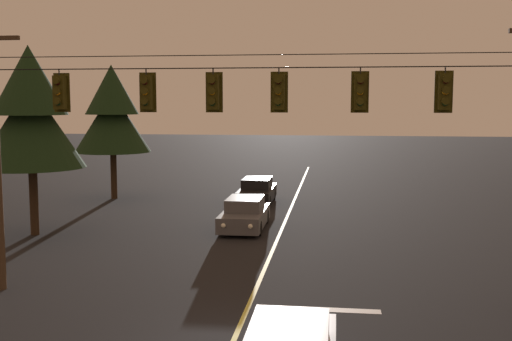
# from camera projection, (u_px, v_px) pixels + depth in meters

# --- Properties ---
(lane_centre_stripe) EXTENTS (0.14, 60.00, 0.01)m
(lane_centre_stripe) POSITION_uv_depth(u_px,v_px,m) (273.00, 249.00, 23.46)
(lane_centre_stripe) COLOR #D1C64C
(lane_centre_stripe) RESTS_ON ground
(stop_bar_paint) EXTENTS (3.40, 0.36, 0.01)m
(stop_bar_paint) POSITION_uv_depth(u_px,v_px,m) (318.00, 309.00, 16.71)
(stop_bar_paint) COLOR silver
(stop_bar_paint) RESTS_ON ground
(signal_span_assembly) EXTENTS (17.03, 0.32, 7.93)m
(signal_span_assembly) POSITION_uv_depth(u_px,v_px,m) (251.00, 156.00, 17.09)
(signal_span_assembly) COLOR #423021
(signal_span_assembly) RESTS_ON ground
(traffic_light_leftmost) EXTENTS (0.48, 0.41, 1.22)m
(traffic_light_leftmost) POSITION_uv_depth(u_px,v_px,m) (59.00, 92.00, 17.59)
(traffic_light_leftmost) COLOR black
(traffic_light_left_inner) EXTENTS (0.48, 0.41, 1.22)m
(traffic_light_left_inner) POSITION_uv_depth(u_px,v_px,m) (146.00, 92.00, 17.26)
(traffic_light_left_inner) COLOR black
(traffic_light_centre) EXTENTS (0.48, 0.41, 1.22)m
(traffic_light_centre) POSITION_uv_depth(u_px,v_px,m) (213.00, 92.00, 17.01)
(traffic_light_centre) COLOR black
(traffic_light_right_inner) EXTENTS (0.48, 0.41, 1.22)m
(traffic_light_right_inner) POSITION_uv_depth(u_px,v_px,m) (279.00, 92.00, 16.78)
(traffic_light_right_inner) COLOR black
(traffic_light_rightmost) EXTENTS (0.48, 0.41, 1.22)m
(traffic_light_rightmost) POSITION_uv_depth(u_px,v_px,m) (360.00, 92.00, 16.50)
(traffic_light_rightmost) COLOR black
(traffic_light_far_right) EXTENTS (0.48, 0.41, 1.22)m
(traffic_light_far_right) POSITION_uv_depth(u_px,v_px,m) (445.00, 92.00, 16.21)
(traffic_light_far_right) COLOR black
(car_oncoming_lead) EXTENTS (1.80, 4.42, 1.39)m
(car_oncoming_lead) POSITION_uv_depth(u_px,v_px,m) (245.00, 214.00, 27.24)
(car_oncoming_lead) COLOR #4C4C51
(car_oncoming_lead) RESTS_ON ground
(car_oncoming_trailing) EXTENTS (1.80, 4.42, 1.39)m
(car_oncoming_trailing) POSITION_uv_depth(u_px,v_px,m) (257.00, 192.00, 34.15)
(car_oncoming_trailing) COLOR black
(car_oncoming_trailing) RESTS_ON ground
(tree_verge_near) EXTENTS (4.42, 4.42, 7.94)m
(tree_verge_near) POSITION_uv_depth(u_px,v_px,m) (30.00, 113.00, 25.52)
(tree_verge_near) COLOR #332316
(tree_verge_near) RESTS_ON ground
(tree_verge_far) EXTENTS (4.34, 4.34, 7.72)m
(tree_verge_far) POSITION_uv_depth(u_px,v_px,m) (112.00, 113.00, 35.27)
(tree_verge_far) COLOR #332316
(tree_verge_far) RESTS_ON ground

